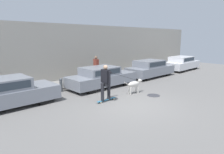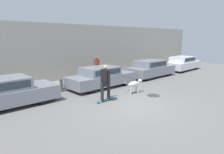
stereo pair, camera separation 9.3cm
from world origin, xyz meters
The scene contains 12 objects.
ground_plane centered at (0.00, 0.00, 0.00)m, with size 36.00×36.00×0.00m, color slate.
back_wall centered at (0.00, 6.74, 1.96)m, with size 32.00×0.30×3.92m.
sidewalk_curb centered at (0.00, 5.51, 0.06)m, with size 30.00×2.11×0.12m.
parked_car_0 centered at (-4.29, 3.50, 0.63)m, with size 4.36×1.81×1.30m.
parked_car_1 centered at (1.12, 3.50, 0.61)m, with size 4.41×1.77×1.26m.
parked_car_2 centered at (5.99, 3.50, 0.63)m, with size 4.16×1.77×1.29m.
parked_car_3 centered at (10.81, 3.50, 0.63)m, with size 4.11×1.81×1.28m.
dog centered at (1.53, 1.21, 0.51)m, with size 1.23×0.38×0.76m.
skateboarder centered at (-0.52, 1.18, 1.00)m, with size 2.97×0.64×1.76m.
pedestrian_with_bag centered at (2.10, 5.25, 1.00)m, with size 0.23×0.71×1.61m.
manhole_cover centered at (1.97, 0.24, 0.01)m, with size 0.66×0.66×0.01m.
fire_hydrant centered at (-1.23, 4.21, 0.41)m, with size 0.18×0.18×0.78m.
Camera 2 is at (-6.39, -5.81, 2.99)m, focal length 32.00 mm.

